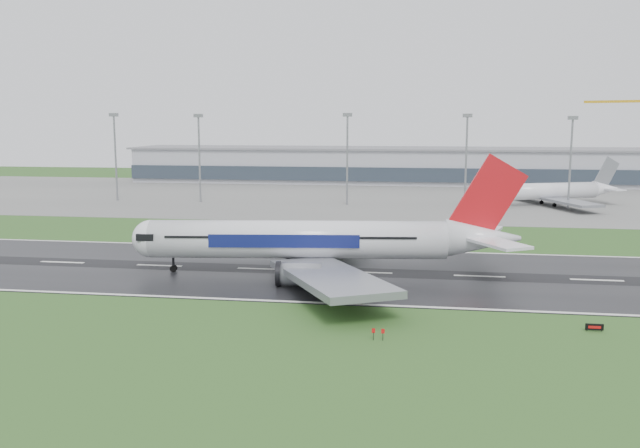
# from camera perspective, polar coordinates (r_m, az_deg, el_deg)

# --- Properties ---
(ground) EXTENTS (520.00, 520.00, 0.00)m
(ground) POSITION_cam_1_polar(r_m,az_deg,el_deg) (123.07, 4.07, -4.17)
(ground) COLOR #274E1C
(ground) RESTS_ON ground
(runway) EXTENTS (400.00, 45.00, 0.10)m
(runway) POSITION_cam_1_polar(r_m,az_deg,el_deg) (123.06, 4.07, -4.15)
(runway) COLOR black
(runway) RESTS_ON ground
(apron) EXTENTS (400.00, 130.00, 0.08)m
(apron) POSITION_cam_1_polar(r_m,az_deg,el_deg) (246.32, 6.40, 2.28)
(apron) COLOR slate
(apron) RESTS_ON ground
(terminal) EXTENTS (240.00, 36.00, 15.00)m
(terminal) POSITION_cam_1_polar(r_m,az_deg,el_deg) (305.41, 6.87, 4.92)
(terminal) COLOR #9698A1
(terminal) RESTS_ON ground
(main_airliner) EXTENTS (77.82, 74.90, 20.75)m
(main_airliner) POSITION_cam_1_polar(r_m,az_deg,el_deg) (120.63, 0.45, 0.65)
(main_airliner) COLOR silver
(main_airliner) RESTS_ON runway
(parked_airliner) EXTENTS (65.90, 63.92, 15.15)m
(parked_airliner) POSITION_cam_1_polar(r_m,az_deg,el_deg) (232.31, 18.82, 3.37)
(parked_airliner) COLOR white
(parked_airliner) RESTS_ON apron
(runway_sign) EXTENTS (2.29, 0.83, 1.04)m
(runway_sign) POSITION_cam_1_polar(r_m,az_deg,el_deg) (96.40, 22.32, -8.15)
(runway_sign) COLOR black
(runway_sign) RESTS_ON ground
(floodmast_0) EXTENTS (0.64, 0.64, 29.09)m
(floodmast_0) POSITION_cam_1_polar(r_m,az_deg,el_deg) (243.77, -17.00, 5.31)
(floodmast_0) COLOR gray
(floodmast_0) RESTS_ON ground
(floodmast_1) EXTENTS (0.64, 0.64, 28.78)m
(floodmast_1) POSITION_cam_1_polar(r_m,az_deg,el_deg) (232.36, -10.22, 5.37)
(floodmast_1) COLOR gray
(floodmast_1) RESTS_ON ground
(floodmast_2) EXTENTS (0.64, 0.64, 28.97)m
(floodmast_2) POSITION_cam_1_polar(r_m,az_deg,el_deg) (221.32, 2.33, 5.36)
(floodmast_2) COLOR gray
(floodmast_2) RESTS_ON ground
(floodmast_3) EXTENTS (0.64, 0.64, 28.68)m
(floodmast_3) POSITION_cam_1_polar(r_m,az_deg,el_deg) (220.46, 12.32, 5.12)
(floodmast_3) COLOR gray
(floodmast_3) RESTS_ON ground
(floodmast_4) EXTENTS (0.64, 0.64, 27.94)m
(floodmast_4) POSITION_cam_1_polar(r_m,az_deg,el_deg) (224.83, 20.52, 4.74)
(floodmast_4) COLOR gray
(floodmast_4) RESTS_ON ground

